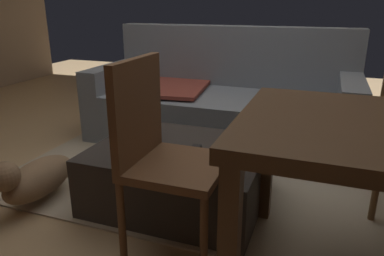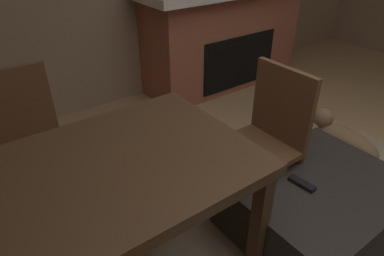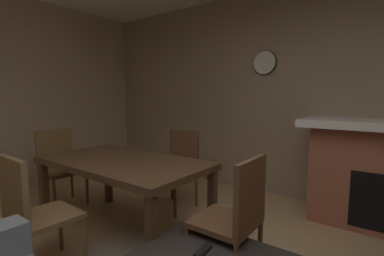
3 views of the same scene
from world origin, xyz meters
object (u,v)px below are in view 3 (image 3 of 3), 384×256
(tv_remote, at_px, (203,251))
(wall_clock, at_px, (264,63))
(dining_table, at_px, (123,167))
(dining_chair_north, at_px, (32,209))
(dining_chair_west, at_px, (236,212))
(dining_chair_east, at_px, (59,163))
(dining_chair_south, at_px, (178,164))

(tv_remote, relative_size, wall_clock, 0.48)
(dining_table, xyz_separation_m, wall_clock, (-0.63, -1.93, 1.14))
(dining_chair_north, relative_size, wall_clock, 2.79)
(dining_chair_west, xyz_separation_m, dining_chair_east, (2.48, -0.01, 0.00))
(dining_chair_south, bearing_deg, dining_table, 89.88)
(dining_chair_south, xyz_separation_m, wall_clock, (-0.63, -1.08, 1.28))
(wall_clock, bearing_deg, dining_chair_east, 45.85)
(tv_remote, relative_size, dining_table, 0.09)
(dining_chair_east, xyz_separation_m, dining_chair_south, (-1.24, -0.84, 0.00))
(dining_chair_south, distance_m, wall_clock, 1.79)
(dining_chair_east, bearing_deg, dining_chair_west, 179.87)
(wall_clock, bearing_deg, dining_table, 71.93)
(dining_chair_west, distance_m, dining_chair_east, 2.48)
(tv_remote, distance_m, dining_chair_north, 1.30)
(dining_table, xyz_separation_m, dining_chair_south, (-0.00, -0.85, -0.14))
(dining_chair_north, relative_size, dining_chair_west, 1.00)
(dining_chair_east, distance_m, wall_clock, 2.97)
(dining_chair_south, bearing_deg, dining_chair_east, 34.20)
(dining_chair_west, height_order, wall_clock, wall_clock)
(dining_chair_west, relative_size, dining_chair_east, 1.00)
(dining_chair_south, bearing_deg, dining_chair_west, 145.55)
(dining_chair_north, height_order, dining_chair_south, same)
(dining_table, bearing_deg, dining_chair_south, -90.12)
(tv_remote, xyz_separation_m, dining_chair_west, (-0.05, -0.34, 0.15))
(dining_table, height_order, dining_chair_west, dining_chair_west)
(dining_chair_west, bearing_deg, tv_remote, 81.00)
(dining_chair_north, xyz_separation_m, dining_chair_west, (-1.24, -0.85, 0.00))
(dining_table, bearing_deg, wall_clock, -108.07)
(tv_remote, height_order, dining_chair_west, dining_chair_west)
(dining_chair_south, bearing_deg, dining_chair_north, 89.81)
(dining_chair_north, relative_size, dining_chair_south, 1.00)
(dining_table, bearing_deg, dining_chair_north, 89.75)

